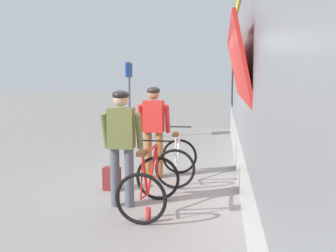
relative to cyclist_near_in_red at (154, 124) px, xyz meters
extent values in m
plane|color=gray|center=(0.34, -0.67, -1.05)|extent=(80.00, 80.00, 0.00)
cube|color=red|center=(1.57, -1.24, 0.75)|extent=(0.41, 3.78, 1.67)
cube|color=black|center=(1.56, 0.33, 1.20)|extent=(0.04, 1.10, 0.80)
cube|color=black|center=(1.58, 4.48, 1.20)|extent=(0.03, 1.10, 2.29)
cylinder|color=#935B2D|center=(-0.11, 0.00, -0.60)|extent=(0.14, 0.14, 0.90)
cylinder|color=#935B2D|center=(0.11, -0.01, -0.60)|extent=(0.14, 0.14, 0.90)
cube|color=red|center=(0.00, 0.00, 0.15)|extent=(0.39, 0.25, 0.60)
cylinder|color=red|center=(-0.26, 0.05, 0.10)|extent=(0.10, 0.26, 0.56)
cylinder|color=red|center=(0.26, 0.03, 0.10)|extent=(0.10, 0.26, 0.56)
sphere|color=#9E7051|center=(0.00, 0.00, 0.58)|extent=(0.22, 0.22, 0.22)
ellipsoid|color=black|center=(0.00, 0.00, 0.64)|extent=(0.26, 0.28, 0.14)
cylinder|color=#4C515B|center=(-0.29, -1.66, -0.60)|extent=(0.14, 0.14, 0.90)
cylinder|color=#4C515B|center=(-0.07, -1.65, -0.60)|extent=(0.14, 0.14, 0.90)
cube|color=olive|center=(-0.18, -1.65, 0.15)|extent=(0.39, 0.25, 0.60)
cylinder|color=olive|center=(-0.44, -1.62, 0.10)|extent=(0.10, 0.26, 0.56)
cylinder|color=olive|center=(0.08, -1.61, 0.10)|extent=(0.10, 0.26, 0.56)
sphere|color=tan|center=(-0.18, -1.65, 0.58)|extent=(0.22, 0.22, 0.22)
ellipsoid|color=black|center=(-0.18, -1.65, 0.64)|extent=(0.26, 0.28, 0.14)
torus|color=black|center=(0.46, 0.36, -0.70)|extent=(0.71, 0.08, 0.71)
torus|color=black|center=(0.50, -0.66, -0.70)|extent=(0.71, 0.08, 0.71)
cylinder|color=white|center=(0.47, 0.00, -0.45)|extent=(0.07, 0.65, 0.63)
cylinder|color=white|center=(0.48, -0.12, -0.15)|extent=(0.07, 0.85, 0.04)
cylinder|color=white|center=(0.49, -0.42, -0.45)|extent=(0.05, 0.28, 0.62)
cylinder|color=white|center=(0.49, -0.48, -0.73)|extent=(0.04, 0.36, 0.08)
cylinder|color=white|center=(0.50, -0.60, -0.42)|extent=(0.03, 0.14, 0.56)
cylinder|color=white|center=(0.46, 0.33, -0.42)|extent=(0.04, 0.08, 0.55)
cylinder|color=black|center=(0.46, 0.31, -0.09)|extent=(0.48, 0.04, 0.02)
cube|color=#4C2D19|center=(0.50, -0.57, -0.10)|extent=(0.11, 0.24, 0.06)
torus|color=black|center=(0.30, -1.29, -0.70)|extent=(0.71, 0.08, 0.71)
torus|color=black|center=(0.25, -2.31, -0.70)|extent=(0.71, 0.08, 0.71)
cylinder|color=red|center=(0.29, -1.65, -0.45)|extent=(0.07, 0.65, 0.63)
cylinder|color=red|center=(0.28, -1.76, -0.15)|extent=(0.08, 0.85, 0.04)
cylinder|color=red|center=(0.26, -2.07, -0.45)|extent=(0.05, 0.28, 0.62)
cylinder|color=red|center=(0.26, -2.13, -0.73)|extent=(0.05, 0.36, 0.08)
cylinder|color=red|center=(0.26, -2.25, -0.42)|extent=(0.03, 0.14, 0.56)
cylinder|color=red|center=(0.30, -1.31, -0.42)|extent=(0.04, 0.08, 0.55)
cylinder|color=black|center=(0.30, -1.34, -0.09)|extent=(0.48, 0.05, 0.02)
cube|color=#4C2D19|center=(0.26, -2.22, -0.10)|extent=(0.11, 0.24, 0.06)
cube|color=maroon|center=(-0.57, -0.90, -0.85)|extent=(0.30, 0.22, 0.40)
cylinder|color=red|center=(0.34, -2.23, -0.95)|extent=(0.08, 0.08, 0.21)
cylinder|color=silver|center=(-0.62, -0.69, -0.95)|extent=(0.07, 0.07, 0.21)
cylinder|color=#595B60|center=(-1.57, 4.28, 0.15)|extent=(0.08, 0.08, 2.40)
cube|color=#193F99|center=(-1.57, 4.28, 1.10)|extent=(0.04, 0.70, 0.44)
camera|label=1|loc=(1.29, -6.91, 0.91)|focal=39.50mm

